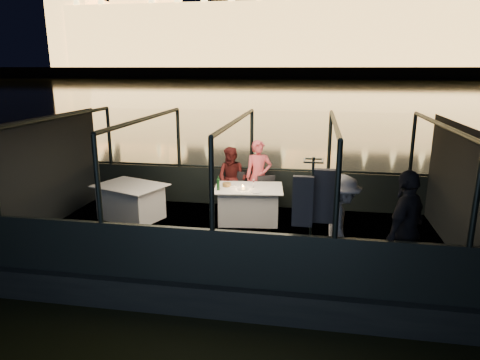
% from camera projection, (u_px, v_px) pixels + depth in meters
% --- Properties ---
extents(river_water, '(500.00, 500.00, 0.00)m').
position_uv_depth(river_water, '(309.00, 87.00, 84.88)').
color(river_water, black).
rests_on(river_water, ground).
extents(boat_hull, '(8.60, 4.40, 1.00)m').
position_uv_depth(boat_hull, '(237.00, 259.00, 8.68)').
color(boat_hull, black).
rests_on(boat_hull, river_water).
extents(boat_deck, '(8.00, 4.00, 0.04)m').
position_uv_depth(boat_deck, '(237.00, 237.00, 8.56)').
color(boat_deck, black).
rests_on(boat_deck, boat_hull).
extents(gunwale_port, '(8.00, 0.08, 0.90)m').
position_uv_depth(gunwale_port, '(251.00, 187.00, 10.35)').
color(gunwale_port, black).
rests_on(gunwale_port, boat_deck).
extents(gunwale_starboard, '(8.00, 0.08, 0.90)m').
position_uv_depth(gunwale_starboard, '(213.00, 257.00, 6.54)').
color(gunwale_starboard, black).
rests_on(gunwale_starboard, boat_deck).
extents(cabin_glass_port, '(8.00, 0.02, 1.40)m').
position_uv_depth(cabin_glass_port, '(252.00, 140.00, 10.05)').
color(cabin_glass_port, '#99B2B2').
rests_on(cabin_glass_port, gunwale_port).
extents(cabin_glass_starboard, '(8.00, 0.02, 1.40)m').
position_uv_depth(cabin_glass_starboard, '(212.00, 185.00, 6.24)').
color(cabin_glass_starboard, '#99B2B2').
rests_on(cabin_glass_starboard, gunwale_starboard).
extents(cabin_roof_glass, '(8.00, 4.00, 0.02)m').
position_uv_depth(cabin_roof_glass, '(236.00, 121.00, 7.97)').
color(cabin_roof_glass, '#99B2B2').
rests_on(cabin_roof_glass, boat_deck).
extents(end_wall_fore, '(0.02, 4.00, 2.30)m').
position_uv_depth(end_wall_fore, '(49.00, 172.00, 8.93)').
color(end_wall_fore, black).
rests_on(end_wall_fore, boat_deck).
extents(end_wall_aft, '(0.02, 4.00, 2.30)m').
position_uv_depth(end_wall_aft, '(457.00, 190.00, 7.59)').
color(end_wall_aft, black).
rests_on(end_wall_aft, boat_deck).
extents(canopy_ribs, '(8.00, 4.00, 2.30)m').
position_uv_depth(canopy_ribs, '(236.00, 180.00, 8.26)').
color(canopy_ribs, black).
rests_on(canopy_ribs, boat_deck).
extents(embankment, '(400.00, 140.00, 6.00)m').
position_uv_depth(embankment, '(314.00, 74.00, 208.46)').
color(embankment, '#423D33').
rests_on(embankment, ground).
extents(parliament_building, '(220.00, 32.00, 60.00)m').
position_uv_depth(parliament_building, '(317.00, 2.00, 168.00)').
color(parliament_building, '#F2D18C').
rests_on(parliament_building, embankment).
extents(dining_table_central, '(1.56, 1.21, 0.77)m').
position_uv_depth(dining_table_central, '(249.00, 204.00, 9.27)').
color(dining_table_central, silver).
rests_on(dining_table_central, boat_deck).
extents(dining_table_aft, '(1.73, 1.50, 0.77)m').
position_uv_depth(dining_table_aft, '(131.00, 202.00, 9.45)').
color(dining_table_aft, white).
rests_on(dining_table_aft, boat_deck).
extents(chair_port_left, '(0.56, 0.56, 0.91)m').
position_uv_depth(chair_port_left, '(236.00, 193.00, 9.90)').
color(chair_port_left, black).
rests_on(chair_port_left, boat_deck).
extents(chair_port_right, '(0.54, 0.54, 0.87)m').
position_uv_depth(chair_port_right, '(265.00, 196.00, 9.63)').
color(chair_port_right, black).
rests_on(chair_port_right, boat_deck).
extents(coat_stand, '(0.61, 0.51, 1.99)m').
position_uv_depth(coat_stand, '(311.00, 226.00, 6.55)').
color(coat_stand, black).
rests_on(coat_stand, boat_deck).
extents(person_woman_coral, '(0.68, 0.54, 1.67)m').
position_uv_depth(person_woman_coral, '(259.00, 180.00, 9.85)').
color(person_woman_coral, '#D24C53').
rests_on(person_woman_coral, boat_deck).
extents(person_man_maroon, '(0.83, 0.71, 1.50)m').
position_uv_depth(person_man_maroon, '(232.00, 179.00, 9.95)').
color(person_man_maroon, '#431312').
rests_on(person_man_maroon, boat_deck).
extents(passenger_stripe, '(0.68, 1.10, 1.64)m').
position_uv_depth(passenger_stripe, '(341.00, 223.00, 6.85)').
color(passenger_stripe, white).
rests_on(passenger_stripe, boat_deck).
extents(passenger_dark, '(0.98, 1.15, 1.84)m').
position_uv_depth(passenger_dark, '(405.00, 234.00, 6.39)').
color(passenger_dark, black).
rests_on(passenger_dark, boat_deck).
extents(wine_bottle, '(0.07, 0.07, 0.30)m').
position_uv_depth(wine_bottle, '(218.00, 183.00, 8.95)').
color(wine_bottle, '#163D1A').
rests_on(wine_bottle, dining_table_central).
extents(bread_basket, '(0.23, 0.23, 0.07)m').
position_uv_depth(bread_basket, '(227.00, 185.00, 9.25)').
color(bread_basket, olive).
rests_on(bread_basket, dining_table_central).
extents(amber_candle, '(0.06, 0.06, 0.08)m').
position_uv_depth(amber_candle, '(243.00, 188.00, 9.02)').
color(amber_candle, gold).
rests_on(amber_candle, dining_table_central).
extents(plate_near, '(0.28, 0.28, 0.01)m').
position_uv_depth(plate_near, '(256.00, 192.00, 8.82)').
color(plate_near, white).
rests_on(plate_near, dining_table_central).
extents(plate_far, '(0.27, 0.27, 0.02)m').
position_uv_depth(plate_far, '(230.00, 185.00, 9.32)').
color(plate_far, silver).
rests_on(plate_far, dining_table_central).
extents(wine_glass_white, '(0.07, 0.07, 0.17)m').
position_uv_depth(wine_glass_white, '(219.00, 184.00, 9.07)').
color(wine_glass_white, silver).
rests_on(wine_glass_white, dining_table_central).
extents(wine_glass_red, '(0.06, 0.06, 0.17)m').
position_uv_depth(wine_glass_red, '(254.00, 183.00, 9.17)').
color(wine_glass_red, silver).
rests_on(wine_glass_red, dining_table_central).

